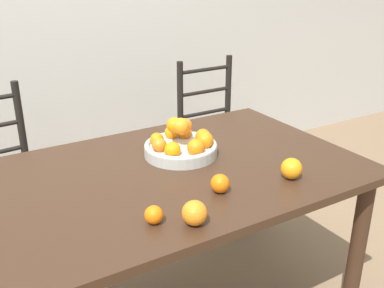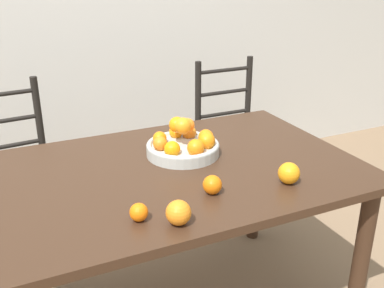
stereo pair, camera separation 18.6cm
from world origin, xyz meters
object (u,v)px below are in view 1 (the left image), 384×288
(orange_loose_0, at_px, (194,213))
(orange_loose_1, at_px, (220,184))
(orange_loose_3, at_px, (154,215))
(chair_right, at_px, (216,139))
(orange_loose_2, at_px, (291,169))
(fruit_bowl, at_px, (181,145))

(orange_loose_0, height_order, orange_loose_1, orange_loose_0)
(orange_loose_1, height_order, orange_loose_3, orange_loose_1)
(orange_loose_3, bearing_deg, chair_right, 48.56)
(orange_loose_3, height_order, chair_right, chair_right)
(chair_right, bearing_deg, orange_loose_2, -110.44)
(orange_loose_0, bearing_deg, chair_right, 53.43)
(orange_loose_0, distance_m, orange_loose_3, 0.13)
(orange_loose_2, height_order, orange_loose_3, orange_loose_2)
(orange_loose_0, relative_size, orange_loose_1, 1.18)
(orange_loose_1, xyz_separation_m, chair_right, (0.72, 1.10, -0.34))
(orange_loose_1, bearing_deg, fruit_bowl, 82.52)
(orange_loose_2, relative_size, orange_loose_3, 1.36)
(orange_loose_0, bearing_deg, orange_loose_3, 146.08)
(orange_loose_0, distance_m, chair_right, 1.57)
(orange_loose_2, bearing_deg, orange_loose_1, 170.86)
(fruit_bowl, distance_m, orange_loose_3, 0.56)
(orange_loose_2, xyz_separation_m, orange_loose_3, (-0.60, -0.02, -0.01))
(orange_loose_0, relative_size, orange_loose_3, 1.35)
(fruit_bowl, bearing_deg, orange_loose_2, -58.74)
(orange_loose_1, xyz_separation_m, orange_loose_2, (0.30, -0.05, 0.01))
(orange_loose_2, bearing_deg, orange_loose_3, -178.53)
(orange_loose_3, relative_size, chair_right, 0.06)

